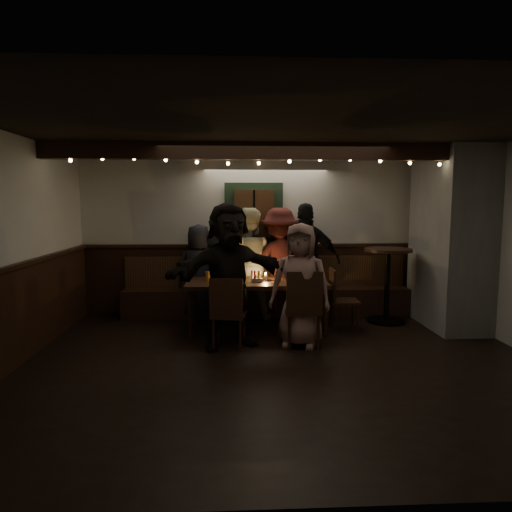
{
  "coord_description": "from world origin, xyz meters",
  "views": [
    {
      "loc": [
        -0.54,
        -5.02,
        1.82
      ],
      "look_at": [
        -0.21,
        1.6,
        1.05
      ],
      "focal_mm": 32.0,
      "sensor_mm": 36.0,
      "label": 1
    }
  ],
  "objects": [
    {
      "name": "person_a",
      "position": [
        -1.08,
        2.13,
        0.75
      ],
      "size": [
        0.8,
        0.58,
        1.5
      ],
      "primitive_type": "imported",
      "rotation": [
        0.0,
        0.0,
        2.98
      ],
      "color": "black",
      "rests_on": "ground"
    },
    {
      "name": "person_d",
      "position": [
        0.19,
        2.1,
        0.88
      ],
      "size": [
        1.21,
        0.8,
        1.75
      ],
      "primitive_type": "imported",
      "rotation": [
        0.0,
        0.0,
        3.28
      ],
      "color": "#3E1513",
      "rests_on": "ground"
    },
    {
      "name": "chair_near_left",
      "position": [
        -0.61,
        0.52,
        0.51
      ],
      "size": [
        0.47,
        0.47,
        0.91
      ],
      "color": "black",
      "rests_on": "ground"
    },
    {
      "name": "person_e",
      "position": [
        0.62,
        2.1,
        0.91
      ],
      "size": [
        1.12,
        0.58,
        1.82
      ],
      "primitive_type": "imported",
      "rotation": [
        0.0,
        0.0,
        3.01
      ],
      "color": "black",
      "rests_on": "ground"
    },
    {
      "name": "person_c",
      "position": [
        -0.32,
        2.1,
        0.87
      ],
      "size": [
        0.89,
        0.72,
        1.75
      ],
      "primitive_type": "imported",
      "rotation": [
        0.0,
        0.0,
        3.08
      ],
      "color": "#BFB991",
      "rests_on": "ground"
    },
    {
      "name": "person_f",
      "position": [
        -0.59,
        0.65,
        0.92
      ],
      "size": [
        1.78,
        1.15,
        1.84
      ],
      "primitive_type": "imported",
      "rotation": [
        0.0,
        0.0,
        0.39
      ],
      "color": "black",
      "rests_on": "ground"
    },
    {
      "name": "person_b",
      "position": [
        -0.76,
        2.03,
        0.82
      ],
      "size": [
        0.7,
        0.58,
        1.63
      ],
      "primitive_type": "imported",
      "rotation": [
        0.0,
        0.0,
        2.78
      ],
      "color": "black",
      "rests_on": "ground"
    },
    {
      "name": "chair_end",
      "position": [
        0.98,
        1.37,
        0.5
      ],
      "size": [
        0.41,
        0.41,
        0.88
      ],
      "color": "black",
      "rests_on": "ground"
    },
    {
      "name": "high_top",
      "position": [
        1.81,
        1.74,
        0.72
      ],
      "size": [
        0.71,
        0.71,
        1.14
      ],
      "color": "black",
      "rests_on": "ground"
    },
    {
      "name": "chair_near_right",
      "position": [
        0.34,
        0.54,
        0.56
      ],
      "size": [
        0.46,
        0.46,
        0.99
      ],
      "color": "black",
      "rests_on": "ground"
    },
    {
      "name": "person_g",
      "position": [
        0.31,
        0.64,
        0.79
      ],
      "size": [
        0.88,
        0.71,
        1.58
      ],
      "primitive_type": "imported",
      "rotation": [
        0.0,
        0.0,
        -0.3
      ],
      "color": "#8F675D",
      "rests_on": "ground"
    },
    {
      "name": "dining_table",
      "position": [
        -0.21,
        1.4,
        0.65
      ],
      "size": [
        2.0,
        0.86,
        0.87
      ],
      "color": "black",
      "rests_on": "ground"
    },
    {
      "name": "room",
      "position": [
        1.07,
        1.42,
        1.07
      ],
      "size": [
        6.02,
        5.01,
        2.62
      ],
      "color": "black",
      "rests_on": "ground"
    }
  ]
}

